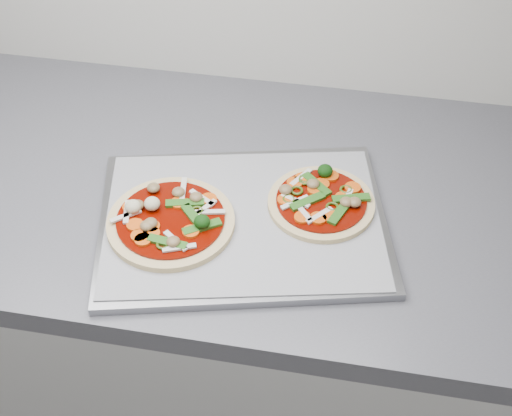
# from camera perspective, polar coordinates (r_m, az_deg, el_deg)

# --- Properties ---
(baking_tray) EXTENTS (0.49, 0.41, 0.01)m
(baking_tray) POSITION_cam_1_polar(r_m,az_deg,el_deg) (1.07, -1.05, -1.16)
(baking_tray) COLOR gray
(baking_tray) RESTS_ON countertop
(parchment) EXTENTS (0.46, 0.38, 0.00)m
(parchment) POSITION_cam_1_polar(r_m,az_deg,el_deg) (1.07, -1.05, -0.86)
(parchment) COLOR #95959A
(parchment) RESTS_ON baking_tray
(pizza_left) EXTENTS (0.21, 0.21, 0.03)m
(pizza_left) POSITION_cam_1_polar(r_m,az_deg,el_deg) (1.06, -6.89, -0.98)
(pizza_left) COLOR #D9BF7D
(pizza_left) RESTS_ON parchment
(pizza_right) EXTENTS (0.17, 0.17, 0.03)m
(pizza_right) POSITION_cam_1_polar(r_m,az_deg,el_deg) (1.09, 5.23, 0.63)
(pizza_right) COLOR #D9BF7D
(pizza_right) RESTS_ON parchment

